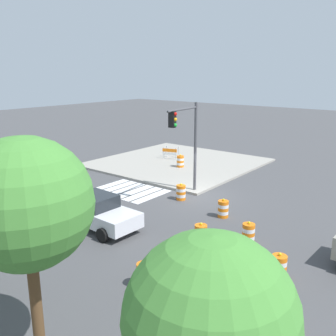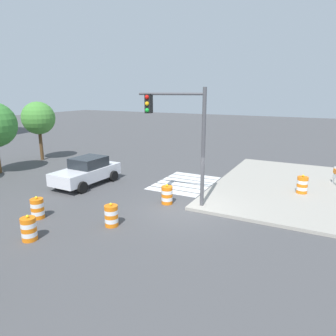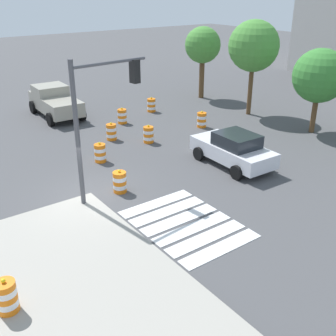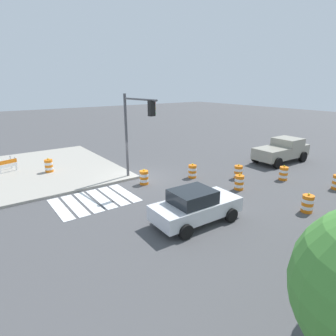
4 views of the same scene
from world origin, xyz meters
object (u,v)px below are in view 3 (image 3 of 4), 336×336
(traffic_barrel_median_near, at_px, (111,132))
(traffic_light_pole, at_px, (102,104))
(traffic_barrel_crosswalk_end, at_px, (202,120))
(traffic_barrel_opposite_curb, at_px, (120,182))
(traffic_barrel_on_sidewalk, at_px, (6,297))
(street_tree_corner_lot, at_px, (203,46))
(traffic_barrel_near_corner, at_px, (151,105))
(traffic_barrel_far_curb, at_px, (149,135))
(pickup_truck, at_px, (54,101))
(street_tree_streetside_mid, at_px, (254,46))
(sports_car, at_px, (233,149))
(traffic_barrel_lane_center, at_px, (122,116))
(traffic_barrel_median_far, at_px, (100,153))
(street_tree_streetside_far, at_px, (320,76))

(traffic_barrel_median_near, distance_m, traffic_light_pole, 7.66)
(traffic_barrel_crosswalk_end, relative_size, traffic_light_pole, 0.19)
(traffic_barrel_opposite_curb, distance_m, traffic_barrel_on_sidewalk, 7.34)
(street_tree_corner_lot, bearing_deg, traffic_barrel_median_near, -67.27)
(traffic_barrel_near_corner, xyz_separation_m, traffic_barrel_median_near, (3.32, -4.94, 0.00))
(traffic_barrel_far_curb, bearing_deg, traffic_barrel_on_sidewalk, -49.66)
(pickup_truck, relative_size, traffic_barrel_far_curb, 5.11)
(traffic_barrel_crosswalk_end, height_order, street_tree_streetside_mid, street_tree_streetside_mid)
(traffic_barrel_crosswalk_end, relative_size, traffic_barrel_far_curb, 1.00)
(sports_car, distance_m, traffic_barrel_on_sidewalk, 12.24)
(traffic_barrel_near_corner, height_order, traffic_barrel_opposite_curb, same)
(traffic_barrel_lane_center, distance_m, street_tree_corner_lot, 9.13)
(traffic_barrel_opposite_curb, bearing_deg, traffic_barrel_near_corner, 139.61)
(sports_car, distance_m, traffic_barrel_opposite_curb, 5.85)
(traffic_barrel_median_far, relative_size, traffic_barrel_lane_center, 1.00)
(sports_car, bearing_deg, traffic_light_pole, -95.77)
(street_tree_corner_lot, bearing_deg, traffic_barrel_on_sidewalk, -52.58)
(street_tree_streetside_mid, bearing_deg, traffic_barrel_median_far, -83.15)
(traffic_barrel_near_corner, xyz_separation_m, traffic_barrel_far_curb, (4.92, -3.52, 0.00))
(traffic_barrel_near_corner, bearing_deg, traffic_barrel_opposite_curb, -40.39)
(traffic_barrel_median_far, bearing_deg, sports_car, 50.22)
(traffic_barrel_near_corner, height_order, traffic_barrel_median_far, same)
(sports_car, distance_m, pickup_truck, 13.43)
(traffic_barrel_near_corner, distance_m, traffic_barrel_lane_center, 3.14)
(traffic_barrel_far_curb, bearing_deg, street_tree_streetside_mid, 93.96)
(traffic_barrel_lane_center, distance_m, street_tree_streetside_far, 11.81)
(traffic_barrel_far_curb, bearing_deg, street_tree_streetside_far, 64.31)
(traffic_barrel_near_corner, height_order, traffic_barrel_on_sidewalk, traffic_barrel_on_sidewalk)
(traffic_barrel_median_near, distance_m, street_tree_streetside_mid, 10.70)
(sports_car, relative_size, traffic_barrel_median_near, 4.27)
(traffic_barrel_median_far, distance_m, street_tree_streetside_far, 12.93)
(traffic_barrel_near_corner, height_order, street_tree_streetside_far, street_tree_streetside_far)
(traffic_barrel_median_near, height_order, traffic_barrel_on_sidewalk, traffic_barrel_on_sidewalk)
(traffic_barrel_lane_center, xyz_separation_m, traffic_barrel_opposite_curb, (8.04, -4.83, 0.00))
(traffic_barrel_near_corner, xyz_separation_m, traffic_barrel_crosswalk_end, (4.59, 0.59, 0.00))
(traffic_barrel_on_sidewalk, bearing_deg, traffic_barrel_median_far, 139.07)
(traffic_barrel_median_near, height_order, street_tree_streetside_far, street_tree_streetside_far)
(sports_car, bearing_deg, traffic_barrel_opposite_curb, -97.27)
(traffic_barrel_lane_center, bearing_deg, street_tree_streetside_far, 45.50)
(traffic_barrel_median_far, height_order, street_tree_streetside_mid, street_tree_streetside_mid)
(sports_car, xyz_separation_m, traffic_barrel_median_far, (-4.11, -4.94, -0.36))
(traffic_barrel_median_far, bearing_deg, street_tree_streetside_mid, 96.85)
(traffic_barrel_crosswalk_end, bearing_deg, pickup_truck, -140.65)
(street_tree_streetside_mid, bearing_deg, traffic_barrel_lane_center, -112.35)
(traffic_barrel_far_curb, distance_m, traffic_barrel_on_sidewalk, 13.29)
(traffic_barrel_median_near, relative_size, traffic_barrel_far_curb, 1.00)
(traffic_barrel_lane_center, height_order, traffic_barrel_on_sidewalk, traffic_barrel_on_sidewalk)
(pickup_truck, xyz_separation_m, traffic_barrel_lane_center, (4.13, 2.72, -0.52))
(traffic_barrel_median_near, height_order, traffic_barrel_far_curb, same)
(street_tree_streetside_far, bearing_deg, traffic_barrel_near_corner, -150.15)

